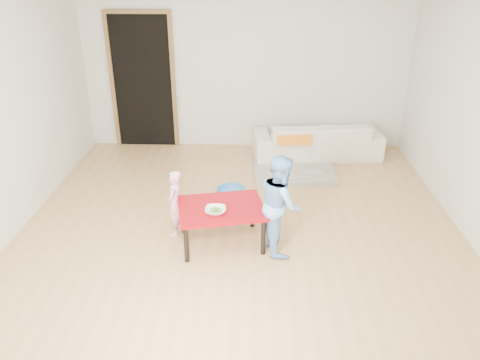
{
  "coord_description": "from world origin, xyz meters",
  "views": [
    {
      "loc": [
        0.14,
        -4.7,
        2.82
      ],
      "look_at": [
        0.0,
        -0.2,
        0.65
      ],
      "focal_mm": 35.0,
      "sensor_mm": 36.0,
      "label": 1
    }
  ],
  "objects_px": {
    "sofa": "(317,139)",
    "red_table": "(221,225)",
    "basin": "(231,193)",
    "bowl": "(216,211)",
    "child_blue": "(281,204)",
    "child_pink": "(175,203)"
  },
  "relations": [
    {
      "from": "child_blue",
      "to": "basin",
      "type": "xyz_separation_m",
      "value": [
        -0.57,
        1.15,
        -0.47
      ]
    },
    {
      "from": "red_table",
      "to": "basin",
      "type": "xyz_separation_m",
      "value": [
        0.05,
        1.08,
        -0.17
      ]
    },
    {
      "from": "basin",
      "to": "bowl",
      "type": "bearing_deg",
      "value": -94.4
    },
    {
      "from": "sofa",
      "to": "basin",
      "type": "xyz_separation_m",
      "value": [
        -1.25,
        -1.4,
        -0.22
      ]
    },
    {
      "from": "red_table",
      "to": "bowl",
      "type": "distance_m",
      "value": 0.29
    },
    {
      "from": "sofa",
      "to": "child_blue",
      "type": "relative_size",
      "value": 1.81
    },
    {
      "from": "sofa",
      "to": "red_table",
      "type": "height_order",
      "value": "sofa"
    },
    {
      "from": "bowl",
      "to": "basin",
      "type": "distance_m",
      "value": 1.28
    },
    {
      "from": "sofa",
      "to": "red_table",
      "type": "xyz_separation_m",
      "value": [
        -1.29,
        -2.47,
        -0.06
      ]
    },
    {
      "from": "child_pink",
      "to": "bowl",
      "type": "bearing_deg",
      "value": 61.44
    },
    {
      "from": "bowl",
      "to": "sofa",
      "type": "bearing_deg",
      "value": 62.79
    },
    {
      "from": "sofa",
      "to": "child_blue",
      "type": "xyz_separation_m",
      "value": [
        -0.68,
        -2.55,
        0.25
      ]
    },
    {
      "from": "bowl",
      "to": "child_blue",
      "type": "distance_m",
      "value": 0.67
    },
    {
      "from": "red_table",
      "to": "child_blue",
      "type": "xyz_separation_m",
      "value": [
        0.62,
        -0.07,
        0.31
      ]
    },
    {
      "from": "red_table",
      "to": "child_blue",
      "type": "distance_m",
      "value": 0.69
    },
    {
      "from": "bowl",
      "to": "child_pink",
      "type": "height_order",
      "value": "child_pink"
    },
    {
      "from": "child_pink",
      "to": "sofa",
      "type": "bearing_deg",
      "value": 147.07
    },
    {
      "from": "child_pink",
      "to": "basin",
      "type": "relative_size",
      "value": 2.06
    },
    {
      "from": "child_blue",
      "to": "sofa",
      "type": "bearing_deg",
      "value": -25.36
    },
    {
      "from": "basin",
      "to": "child_blue",
      "type": "bearing_deg",
      "value": -63.65
    },
    {
      "from": "child_pink",
      "to": "red_table",
      "type": "bearing_deg",
      "value": 75.57
    },
    {
      "from": "sofa",
      "to": "child_blue",
      "type": "height_order",
      "value": "child_blue"
    }
  ]
}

